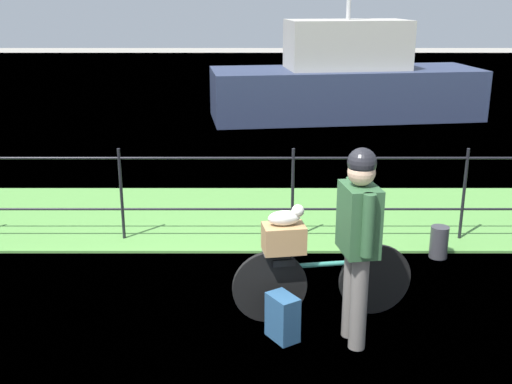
# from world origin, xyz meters

# --- Properties ---
(ground_plane) EXTENTS (60.00, 60.00, 0.00)m
(ground_plane) POSITION_xyz_m (0.00, 0.00, 0.00)
(ground_plane) COLOR gray
(grass_strip) EXTENTS (27.00, 2.40, 0.03)m
(grass_strip) POSITION_xyz_m (0.00, 2.99, 0.01)
(grass_strip) COLOR #569342
(grass_strip) RESTS_ON ground
(harbor_water) EXTENTS (30.00, 30.00, 0.00)m
(harbor_water) POSITION_xyz_m (0.00, 12.17, 0.00)
(harbor_water) COLOR slate
(harbor_water) RESTS_ON ground
(iron_fence) EXTENTS (18.04, 0.04, 1.13)m
(iron_fence) POSITION_xyz_m (0.00, 2.19, 0.66)
(iron_fence) COLOR black
(iron_fence) RESTS_ON ground
(bicycle_main) EXTENTS (1.63, 0.32, 0.67)m
(bicycle_main) POSITION_xyz_m (1.16, 0.34, 0.35)
(bicycle_main) COLOR black
(bicycle_main) RESTS_ON ground
(wooden_crate) EXTENTS (0.39, 0.30, 0.24)m
(wooden_crate) POSITION_xyz_m (0.81, 0.28, 0.79)
(wooden_crate) COLOR #A87F51
(wooden_crate) RESTS_ON bicycle_main
(terrier_dog) EXTENTS (0.32, 0.18, 0.18)m
(terrier_dog) POSITION_xyz_m (0.84, 0.28, 0.99)
(terrier_dog) COLOR silver
(terrier_dog) RESTS_ON wooden_crate
(cyclist_person) EXTENTS (0.32, 0.53, 1.68)m
(cyclist_person) POSITION_xyz_m (1.39, -0.08, 1.00)
(cyclist_person) COLOR slate
(cyclist_person) RESTS_ON ground
(backpack_on_paving) EXTENTS (0.30, 0.33, 0.40)m
(backpack_on_paving) POSITION_xyz_m (0.80, -0.04, 0.20)
(backpack_on_paving) COLOR #28517A
(backpack_on_paving) RESTS_ON ground
(mooring_bollard) EXTENTS (0.20, 0.20, 0.36)m
(mooring_bollard) POSITION_xyz_m (2.61, 1.69, 0.18)
(mooring_bollard) COLOR #38383D
(mooring_bollard) RESTS_ON ground
(moored_boat_near) EXTENTS (6.43, 2.86, 3.85)m
(moored_boat_near) POSITION_xyz_m (2.67, 9.96, 0.83)
(moored_boat_near) COLOR #2D3856
(moored_boat_near) RESTS_ON ground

